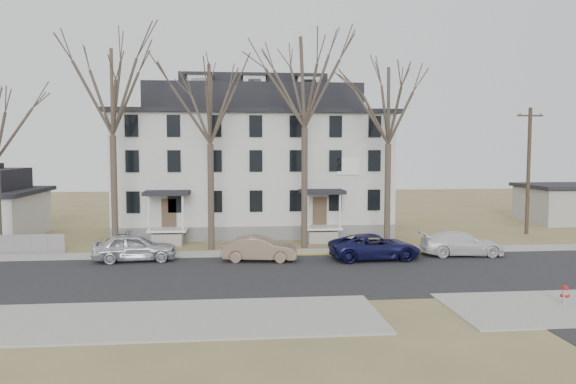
{
  "coord_description": "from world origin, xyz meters",
  "views": [
    {
      "loc": [
        -3.66,
        -26.04,
        6.47
      ],
      "look_at": [
        -0.15,
        9.0,
        3.72
      ],
      "focal_mm": 35.0,
      "sensor_mm": 36.0,
      "label": 1
    }
  ],
  "objects": [
    {
      "name": "car_silver",
      "position": [
        -9.22,
        6.35,
        0.8
      ],
      "size": [
        4.8,
        2.22,
        1.59
      ],
      "primitive_type": "imported",
      "rotation": [
        0.0,
        0.0,
        1.64
      ],
      "color": "silver",
      "rests_on": "ground"
    },
    {
      "name": "fire_hydrant",
      "position": [
        9.95,
        -4.63,
        0.44
      ],
      "size": [
        0.36,
        0.34,
        0.86
      ],
      "color": "#B7B7BA",
      "rests_on": "ground"
    },
    {
      "name": "ground",
      "position": [
        0.0,
        0.0,
        0.0
      ],
      "size": [
        120.0,
        120.0,
        0.0
      ],
      "primitive_type": "plane",
      "color": "olive",
      "rests_on": "ground"
    },
    {
      "name": "tree_mid_right",
      "position": [
        6.5,
        9.8,
        9.6
      ],
      "size": [
        7.8,
        7.8,
        12.74
      ],
      "color": "#473B31",
      "rests_on": "ground"
    },
    {
      "name": "utility_pole_far",
      "position": [
        18.5,
        14.0,
        4.9
      ],
      "size": [
        2.0,
        0.28,
        9.5
      ],
      "color": "#3D3023",
      "rests_on": "ground"
    },
    {
      "name": "main_road",
      "position": [
        0.0,
        2.0,
        0.0
      ],
      "size": [
        120.0,
        10.0,
        0.04
      ],
      "primitive_type": "cube",
      "color": "#27272A",
      "rests_on": "ground"
    },
    {
      "name": "near_sidewalk_left",
      "position": [
        -8.0,
        -5.0,
        0.0
      ],
      "size": [
        20.0,
        5.0,
        0.08
      ],
      "primitive_type": "cube",
      "color": "#A09F97",
      "rests_on": "ground"
    },
    {
      "name": "car_navy",
      "position": [
        4.57,
        5.49,
        0.73
      ],
      "size": [
        5.4,
        2.72,
        1.46
      ],
      "primitive_type": "imported",
      "rotation": [
        0.0,
        0.0,
        1.63
      ],
      "color": "#131340",
      "rests_on": "ground"
    },
    {
      "name": "car_white",
      "position": [
        10.07,
        6.14,
        0.71
      ],
      "size": [
        5.04,
        2.32,
        1.43
      ],
      "primitive_type": "imported",
      "rotation": [
        0.0,
        0.0,
        1.51
      ],
      "color": "white",
      "rests_on": "ground"
    },
    {
      "name": "tree_mid_left",
      "position": [
        -5.0,
        9.8,
        9.6
      ],
      "size": [
        7.8,
        7.8,
        12.74
      ],
      "color": "#473B31",
      "rests_on": "ground"
    },
    {
      "name": "far_sidewalk",
      "position": [
        0.0,
        8.0,
        0.0
      ],
      "size": [
        120.0,
        2.0,
        0.08
      ],
      "primitive_type": "cube",
      "color": "#A09F97",
      "rests_on": "ground"
    },
    {
      "name": "tree_far_left",
      "position": [
        -11.0,
        9.8,
        10.34
      ],
      "size": [
        8.4,
        8.4,
        13.72
      ],
      "color": "#473B31",
      "rests_on": "ground"
    },
    {
      "name": "tree_center",
      "position": [
        1.0,
        9.8,
        11.08
      ],
      "size": [
        9.0,
        9.0,
        14.7
      ],
      "color": "#473B31",
      "rests_on": "ground"
    },
    {
      "name": "yellow_curb",
      "position": [
        5.0,
        7.1,
        0.0
      ],
      "size": [
        14.0,
        0.25,
        0.06
      ],
      "primitive_type": "cube",
      "color": "gold",
      "rests_on": "ground"
    },
    {
      "name": "boarding_house",
      "position": [
        -2.0,
        17.95,
        5.38
      ],
      "size": [
        20.8,
        12.36,
        12.05
      ],
      "color": "slate",
      "rests_on": "ground"
    },
    {
      "name": "distant_building",
      "position": [
        26.0,
        20.0,
        1.68
      ],
      "size": [
        8.5,
        6.5,
        3.35
      ],
      "color": "#A09F97",
      "rests_on": "ground"
    },
    {
      "name": "bicycle_left",
      "position": [
        -10.93,
        12.15,
        0.48
      ],
      "size": [
        1.93,
        1.28,
        0.96
      ],
      "primitive_type": "imported",
      "rotation": [
        0.0,
        0.0,
        1.18
      ],
      "color": "black",
      "rests_on": "ground"
    },
    {
      "name": "bicycle_right",
      "position": [
        -10.87,
        10.56,
        0.55
      ],
      "size": [
        1.83,
        0.56,
        1.09
      ],
      "primitive_type": "imported",
      "rotation": [
        0.0,
        0.0,
        1.59
      ],
      "color": "black",
      "rests_on": "ground"
    },
    {
      "name": "car_tan",
      "position": [
        -2.13,
        5.65,
        0.7
      ],
      "size": [
        4.43,
        2.04,
        1.41
      ],
      "primitive_type": "imported",
      "rotation": [
        0.0,
        0.0,
        1.44
      ],
      "color": "#7C6452",
      "rests_on": "ground"
    }
  ]
}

